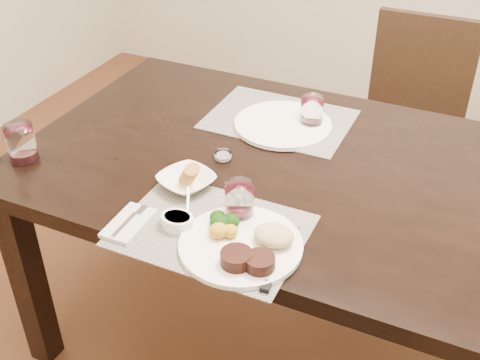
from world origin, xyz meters
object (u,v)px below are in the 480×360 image
at_px(far_plate, 283,124).
at_px(dinner_plate, 246,244).
at_px(steak_knife, 275,268).
at_px(chair_far, 411,115).
at_px(wine_glass_near, 239,203).
at_px(cracker_bowl, 186,181).

bearing_deg(far_plate, dinner_plate, -76.80).
xyz_separation_m(steak_knife, far_plate, (-0.23, 0.64, 0.00)).
bearing_deg(chair_far, wine_glass_near, -100.31).
xyz_separation_m(wine_glass_near, far_plate, (-0.07, 0.49, -0.04)).
height_order(cracker_bowl, far_plate, cracker_bowl).
distance_m(steak_knife, wine_glass_near, 0.22).
bearing_deg(cracker_bowl, wine_glass_near, -18.32).
height_order(steak_knife, wine_glass_near, wine_glass_near).
bearing_deg(cracker_bowl, far_plate, 74.93).
relative_size(dinner_plate, steak_knife, 1.21).
height_order(dinner_plate, far_plate, dinner_plate).
bearing_deg(steak_knife, far_plate, 103.60).
distance_m(dinner_plate, cracker_bowl, 0.31).
height_order(wine_glass_near, far_plate, wine_glass_near).
bearing_deg(steak_knife, chair_far, 80.78).
xyz_separation_m(cracker_bowl, far_plate, (0.12, 0.43, -0.01)).
relative_size(steak_knife, wine_glass_near, 2.44).
xyz_separation_m(dinner_plate, wine_glass_near, (-0.07, 0.11, 0.03)).
height_order(chair_far, cracker_bowl, chair_far).
distance_m(cracker_bowl, wine_glass_near, 0.20).
distance_m(steak_knife, cracker_bowl, 0.41).
xyz_separation_m(chair_far, wine_glass_near, (-0.23, -1.24, 0.30)).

